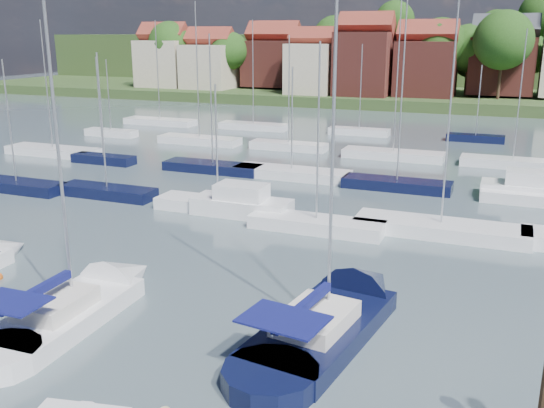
% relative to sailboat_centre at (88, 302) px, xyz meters
% --- Properties ---
extents(ground, '(260.00, 260.00, 0.00)m').
position_rel_sailboat_centre_xyz_m(ground, '(5.66, 36.43, -0.35)').
color(ground, '#405057').
rests_on(ground, ground).
extents(sailboat_centre, '(3.56, 12.25, 16.50)m').
position_rel_sailboat_centre_xyz_m(sailboat_centre, '(0.00, 0.00, 0.00)').
color(sailboat_centre, white).
rests_on(sailboat_centre, ground).
extents(sailboat_navy, '(5.46, 13.94, 18.70)m').
position_rel_sailboat_centre_xyz_m(sailboat_navy, '(11.19, 3.21, -0.01)').
color(sailboat_navy, black).
rests_on(sailboat_navy, ground).
extents(buoy_c, '(0.42, 0.42, 0.42)m').
position_rel_sailboat_centre_xyz_m(buoy_c, '(-0.05, -4.42, -0.35)').
color(buoy_c, beige).
rests_on(buoy_c, ground).
extents(buoy_e, '(0.48, 0.48, 0.48)m').
position_rel_sailboat_centre_xyz_m(buoy_e, '(7.38, 2.04, -0.35)').
color(buoy_e, '#D85914').
rests_on(buoy_e, ground).
extents(marina_field, '(79.62, 41.41, 15.93)m').
position_rel_sailboat_centre_xyz_m(marina_field, '(7.57, 31.58, 0.08)').
color(marina_field, white).
rests_on(marina_field, ground).
extents(far_shore_town, '(212.46, 90.00, 22.27)m').
position_rel_sailboat_centre_xyz_m(far_shore_town, '(7.89, 129.10, 4.26)').
color(far_shore_town, '#3A4A25').
rests_on(far_shore_town, ground).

